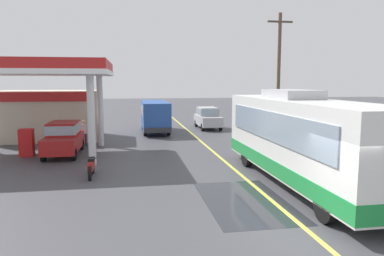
% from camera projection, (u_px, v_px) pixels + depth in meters
% --- Properties ---
extents(ground, '(120.00, 120.00, 0.00)m').
position_uv_depth(ground, '(190.00, 132.00, 29.51)').
color(ground, '#424247').
extents(lane_divider_stripe, '(0.16, 50.00, 0.01)m').
position_uv_depth(lane_divider_stripe, '(202.00, 142.00, 24.61)').
color(lane_divider_stripe, '#D8CC4C').
rests_on(lane_divider_stripe, ground).
extents(wet_puddle_patch, '(2.74, 4.86, 0.01)m').
position_uv_depth(wet_puddle_patch, '(245.00, 201.00, 12.43)').
color(wet_puddle_patch, '#26282D').
rests_on(wet_puddle_patch, ground).
extents(coach_bus_main, '(2.60, 11.04, 3.69)m').
position_uv_depth(coach_bus_main, '(301.00, 141.00, 14.32)').
color(coach_bus_main, white).
rests_on(coach_bus_main, ground).
extents(gas_station_roadside, '(9.10, 11.95, 5.10)m').
position_uv_depth(gas_station_roadside, '(43.00, 103.00, 23.68)').
color(gas_station_roadside, '#B21E1E').
rests_on(gas_station_roadside, ground).
extents(car_at_pump, '(1.70, 4.20, 1.82)m').
position_uv_depth(car_at_pump, '(64.00, 137.00, 20.17)').
color(car_at_pump, maroon).
rests_on(car_at_pump, ground).
extents(minibus_opposing_lane, '(2.04, 6.13, 2.44)m').
position_uv_depth(minibus_opposing_lane, '(155.00, 114.00, 29.22)').
color(minibus_opposing_lane, '#264C9E').
rests_on(minibus_opposing_lane, ground).
extents(cyclist_on_shoulder, '(0.34, 1.82, 1.72)m').
position_uv_depth(cyclist_on_shoulder, '(381.00, 172.00, 13.17)').
color(cyclist_on_shoulder, black).
rests_on(cyclist_on_shoulder, ground).
extents(motorcycle_parked_forecourt, '(0.55, 1.80, 0.92)m').
position_uv_depth(motorcycle_parked_forecourt, '(91.00, 166.00, 15.60)').
color(motorcycle_parked_forecourt, black).
rests_on(motorcycle_parked_forecourt, ground).
extents(pedestrian_near_pump, '(0.55, 0.22, 1.66)m').
position_uv_depth(pedestrian_near_pump, '(84.00, 132.00, 22.80)').
color(pedestrian_near_pump, '#33333F').
rests_on(pedestrian_near_pump, ground).
extents(car_trailing_behind_bus, '(1.70, 4.20, 1.82)m').
position_uv_depth(car_trailing_behind_bus, '(208.00, 117.00, 31.59)').
color(car_trailing_behind_bus, '#B2B2B7').
rests_on(car_trailing_behind_bus, ground).
extents(utility_pole_roadside, '(1.80, 0.24, 8.73)m').
position_uv_depth(utility_pole_roadside, '(279.00, 74.00, 25.87)').
color(utility_pole_roadside, brown).
rests_on(utility_pole_roadside, ground).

